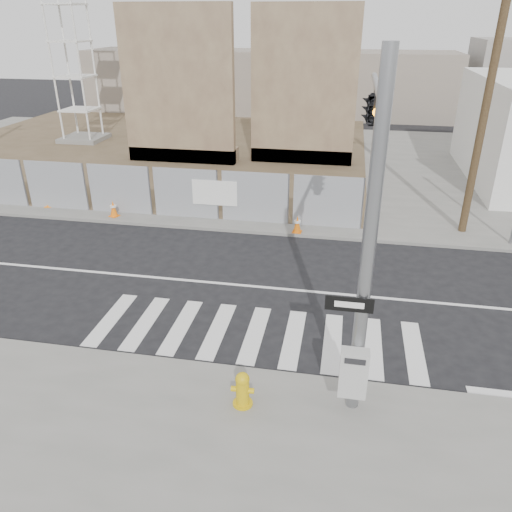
% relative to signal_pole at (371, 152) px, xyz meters
% --- Properties ---
extents(ground, '(100.00, 100.00, 0.00)m').
position_rel_signal_pole_xyz_m(ground, '(-2.49, 2.05, -4.78)').
color(ground, black).
rests_on(ground, ground).
extents(sidewalk_far, '(50.00, 20.00, 0.12)m').
position_rel_signal_pole_xyz_m(sidewalk_far, '(-2.49, 16.05, -4.72)').
color(sidewalk_far, slate).
rests_on(sidewalk_far, ground).
extents(signal_pole, '(0.96, 5.87, 7.00)m').
position_rel_signal_pole_xyz_m(signal_pole, '(0.00, 0.00, 0.00)').
color(signal_pole, gray).
rests_on(signal_pole, sidewalk_near).
extents(chain_link_fence, '(24.60, 0.04, 2.00)m').
position_rel_signal_pole_xyz_m(chain_link_fence, '(-12.49, 7.05, -3.66)').
color(chain_link_fence, gray).
rests_on(chain_link_fence, sidewalk_far).
extents(concrete_wall_left, '(6.00, 1.30, 8.00)m').
position_rel_signal_pole_xyz_m(concrete_wall_left, '(-9.49, 15.13, -1.40)').
color(concrete_wall_left, brown).
rests_on(concrete_wall_left, sidewalk_far).
extents(concrete_wall_right, '(5.50, 1.30, 8.00)m').
position_rel_signal_pole_xyz_m(concrete_wall_right, '(-2.99, 16.13, -1.40)').
color(concrete_wall_right, brown).
rests_on(concrete_wall_right, sidewalk_far).
extents(utility_pole_right, '(1.60, 0.28, 10.00)m').
position_rel_signal_pole_xyz_m(utility_pole_right, '(4.01, 7.55, 0.42)').
color(utility_pole_right, '#493A22').
rests_on(utility_pole_right, sidewalk_far).
extents(fire_hydrant, '(0.49, 0.46, 0.80)m').
position_rel_signal_pole_xyz_m(fire_hydrant, '(-2.24, -3.17, -4.27)').
color(fire_hydrant, gold).
rests_on(fire_hydrant, sidewalk_near).
extents(traffic_cone_b, '(0.47, 0.47, 0.72)m').
position_rel_signal_pole_xyz_m(traffic_cone_b, '(-12.87, 7.17, -4.31)').
color(traffic_cone_b, orange).
rests_on(traffic_cone_b, sidewalk_far).
extents(traffic_cone_c, '(0.45, 0.45, 0.67)m').
position_rel_signal_pole_xyz_m(traffic_cone_c, '(-9.63, 6.57, -4.34)').
color(traffic_cone_c, orange).
rests_on(traffic_cone_c, sidewalk_far).
extents(traffic_cone_d, '(0.36, 0.36, 0.66)m').
position_rel_signal_pole_xyz_m(traffic_cone_d, '(-2.13, 6.27, -4.34)').
color(traffic_cone_d, '#DA620B').
rests_on(traffic_cone_d, sidewalk_far).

